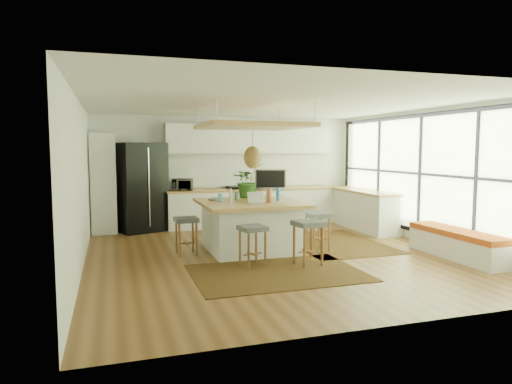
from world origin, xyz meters
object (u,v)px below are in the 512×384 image
object	(u,v)px
stool_near_right	(308,244)
monitor	(270,185)
microwave	(183,183)
island	(250,226)
stool_left_side	(186,235)
stool_right_back	(309,225)
fridge	(141,191)
stool_right_front	(317,232)
laptop	(257,197)
island_plant	(248,184)
stool_near_left	(253,245)

from	to	relation	value
stool_near_right	monitor	size ratio (longest dim) A/B	1.16
monitor	microwave	size ratio (longest dim) A/B	1.29
stool_near_right	island	bearing A→B (deg)	113.38
microwave	stool_left_side	bearing A→B (deg)	-86.13
stool_right_back	monitor	bearing A→B (deg)	177.94
fridge	stool_right_front	world-z (taller)	fridge
stool_right_back	microwave	world-z (taller)	microwave
island	stool_near_right	size ratio (longest dim) A/B	2.52
fridge	stool_near_right	distance (m)	4.72
stool_right_front	laptop	size ratio (longest dim) A/B	2.28
laptop	stool_right_back	bearing A→B (deg)	32.61
monitor	island_plant	size ratio (longest dim) A/B	0.91
island_plant	stool_near_left	bearing A→B (deg)	-104.21
stool_near_right	stool_left_side	distance (m)	2.24
stool_near_left	microwave	world-z (taller)	microwave
stool_right_back	stool_left_side	size ratio (longest dim) A/B	0.98
fridge	stool_near_left	world-z (taller)	fridge
stool_left_side	monitor	world-z (taller)	monitor
stool_near_left	stool_near_right	xyz separation A→B (m)	(0.89, -0.18, 0.00)
fridge	stool_left_side	size ratio (longest dim) A/B	3.02
fridge	island_plant	distance (m)	2.84
stool_right_back	stool_left_side	bearing A→B (deg)	-171.77
stool_near_left	monitor	xyz separation A→B (m)	(0.86, 1.57, 0.83)
island	microwave	size ratio (longest dim) A/B	3.77
island	stool_near_left	xyz separation A→B (m)	(-0.32, -1.15, -0.11)
stool_right_back	microwave	bearing A→B (deg)	133.92
stool_near_left	stool_near_right	world-z (taller)	stool_near_right
fridge	stool_left_side	xyz separation A→B (m)	(0.61, -2.68, -0.57)
stool_near_right	island_plant	bearing A→B (deg)	102.40
island	monitor	xyz separation A→B (m)	(0.54, 0.41, 0.72)
island	island_plant	bearing A→B (deg)	77.82
stool_near_left	laptop	size ratio (longest dim) A/B	2.14
fridge	stool_left_side	distance (m)	2.81
stool_right_front	microwave	xyz separation A→B (m)	(-2.06, 3.07, 0.74)
microwave	stool_right_front	bearing A→B (deg)	-44.88
stool_near_left	stool_right_front	xyz separation A→B (m)	(1.52, 0.78, 0.00)
fridge	stool_near_left	distance (m)	4.17
stool_right_back	microwave	size ratio (longest dim) A/B	1.35
stool_right_back	microwave	distance (m)	3.29
stool_right_back	monitor	size ratio (longest dim) A/B	1.05
stool_right_front	stool_right_back	size ratio (longest dim) A/B	1.07
stool_near_right	stool_left_side	size ratio (longest dim) A/B	1.09
stool_near_left	stool_left_side	distance (m)	1.47
island	monitor	distance (m)	0.99
laptop	stool_near_left	bearing A→B (deg)	-109.41
fridge	stool_near_left	bearing A→B (deg)	-90.33
stool_right_back	fridge	bearing A→B (deg)	144.06
stool_near_left	microwave	xyz separation A→B (m)	(-0.54, 3.85, 0.74)
fridge	stool_right_front	xyz separation A→B (m)	(3.02, -3.07, -0.57)
island	island_plant	distance (m)	0.99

